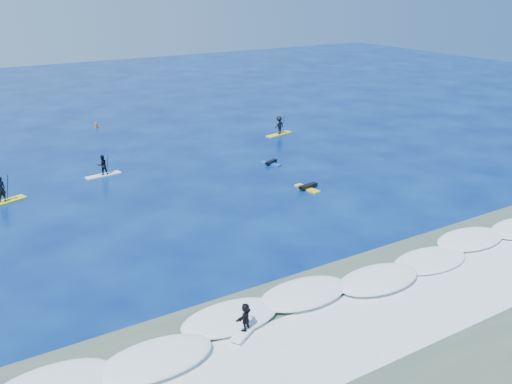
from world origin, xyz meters
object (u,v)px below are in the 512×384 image
prone_paddler_far (271,163)px  wave_surfer (245,319)px  sup_paddler_right (279,126)px  marker_buoy (96,125)px  prone_paddler_near (307,187)px  sup_paddler_left (1,194)px  sup_paddler_center (103,167)px

prone_paddler_far → wave_surfer: wave_surfer is taller
sup_paddler_right → marker_buoy: sup_paddler_right is taller
sup_paddler_right → prone_paddler_near: (-7.03, -14.03, -0.68)m
prone_paddler_near → marker_buoy: marker_buoy is taller
sup_paddler_left → marker_buoy: bearing=37.5°
sup_paddler_center → sup_paddler_left: bearing=-171.2°
sup_paddler_left → wave_surfer: 22.93m
sup_paddler_center → prone_paddler_near: (11.70, -10.91, -0.56)m
sup_paddler_left → sup_paddler_right: 26.94m
marker_buoy → prone_paddler_far: bearing=-67.0°
prone_paddler_far → wave_surfer: (-14.28, -19.64, 0.65)m
sup_paddler_right → wave_surfer: size_ratio=1.67×
wave_surfer → marker_buoy: (5.81, 39.61, -0.48)m
wave_surfer → prone_paddler_far: bearing=23.3°
sup_paddler_left → sup_paddler_center: (7.70, 2.04, 0.03)m
prone_paddler_near → prone_paddler_far: bearing=-15.9°
sup_paddler_center → sup_paddler_right: (18.74, 3.12, 0.12)m
sup_paddler_center → sup_paddler_right: 19.00m
sup_paddler_left → sup_paddler_right: (26.44, 5.15, 0.14)m
sup_paddler_right → wave_surfer: (-20.29, -27.24, -0.06)m
prone_paddler_far → marker_buoy: marker_buoy is taller
prone_paddler_near → sup_paddler_center: bearing=40.2°
sup_paddler_center → wave_surfer: sup_paddler_center is taller
prone_paddler_near → wave_surfer: 18.72m
sup_paddler_left → sup_paddler_center: sup_paddler_left is taller
wave_surfer → sup_paddler_center: bearing=55.7°
sup_paddler_left → wave_surfer: bearing=-92.6°
wave_surfer → prone_paddler_near: bearing=14.3°
prone_paddler_far → wave_surfer: bearing=122.9°
sup_paddler_right → prone_paddler_near: sup_paddler_right is taller
prone_paddler_far → wave_surfer: size_ratio=1.01×
sup_paddler_left → sup_paddler_center: bearing=-3.4°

